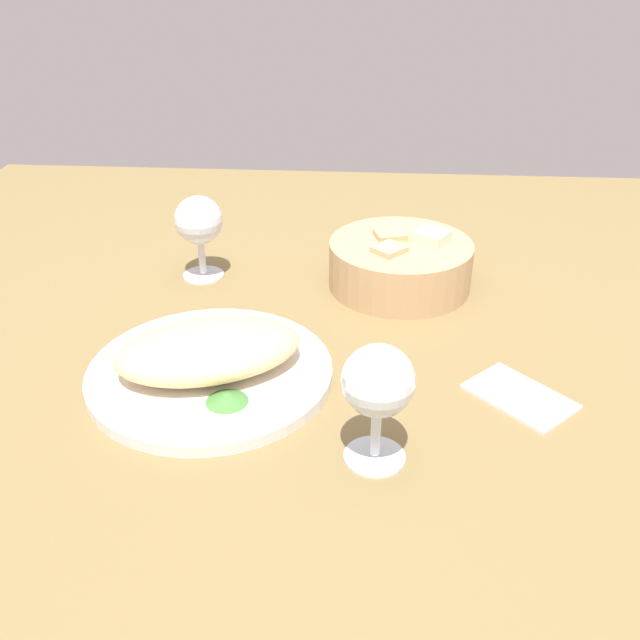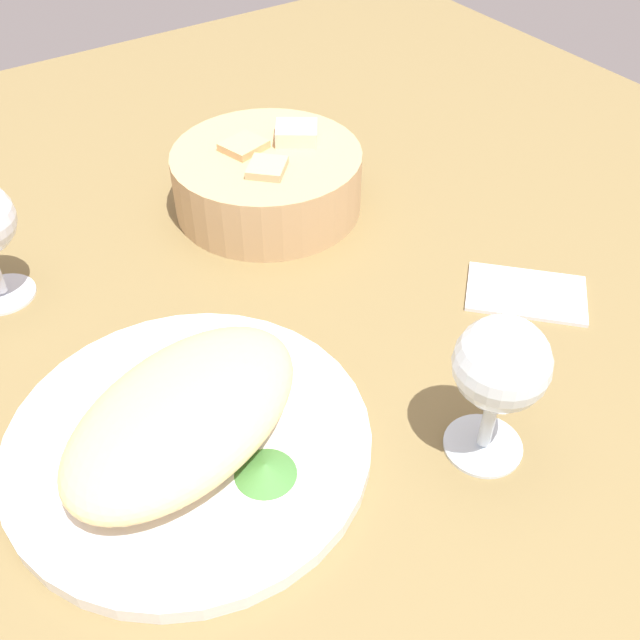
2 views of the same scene
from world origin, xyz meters
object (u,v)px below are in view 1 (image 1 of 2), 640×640
plate (210,373)px  folded_napkin (520,395)px  wine_glass_far (199,224)px  bread_basket (400,264)px  wine_glass_near (378,386)px

plate → folded_napkin: (34.42, -1.43, -0.30)cm
wine_glass_far → folded_napkin: wine_glass_far is taller
folded_napkin → plate: bearing=43.7°
plate → bread_basket: bearing=48.5°
plate → folded_napkin: plate is taller
plate → wine_glass_near: wine_glass_near is taller
plate → wine_glass_far: bearing=104.0°
plate → bread_basket: size_ratio=1.39×
wine_glass_near → wine_glass_far: (-25.13, 38.30, -0.30)cm
plate → wine_glass_near: (18.66, -12.38, 7.74)cm
bread_basket → wine_glass_near: bearing=-95.1°
plate → folded_napkin: 34.45cm
wine_glass_far → bread_basket: bearing=-2.2°
plate → bread_basket: (21.98, 24.82, 2.75)cm
bread_basket → plate: bearing=-131.5°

